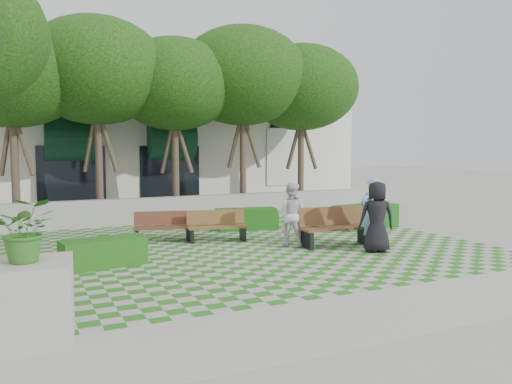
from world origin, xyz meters
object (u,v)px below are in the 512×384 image
hedge_west (104,253)px  bench_east (335,227)px  planter_front (28,284)px  hedge_midright (247,219)px  bench_west (162,227)px  person_dark (377,217)px  bench_mid (217,226)px  person_blue (372,213)px  hedge_east (366,216)px  person_white (291,214)px

hedge_west → bench_east: bearing=-2.0°
hedge_west → planter_front: size_ratio=0.91×
hedge_midright → bench_west: bearing=-164.5°
hedge_west → bench_west: bearing=51.2°
hedge_midright → planter_front: bearing=-131.6°
person_dark → bench_mid: bearing=-23.3°
bench_east → bench_mid: (-2.61, 1.98, -0.08)m
hedge_west → person_blue: (6.69, -0.79, 0.60)m
bench_west → bench_mid: bearing=-11.9°
bench_west → hedge_midright: bearing=29.2°
bench_east → hedge_east: size_ratio=0.92×
bench_east → person_dark: person_dark is taller
bench_east → person_blue: bearing=-33.9°
hedge_east → hedge_west: hedge_east is taller
bench_west → planter_front: 7.37m
person_white → hedge_midright: bearing=-47.7°
hedge_east → hedge_west: size_ratio=1.22×
bench_east → person_white: person_white is taller
hedge_west → planter_front: planter_front is taller
bench_west → planter_front: size_ratio=0.84×
planter_front → person_dark: planter_front is taller
bench_east → hedge_west: (-5.94, 0.21, -0.19)m
bench_east → bench_west: 4.79m
bench_west → hedge_midright: 3.09m
planter_front → bench_west: bearing=61.6°
bench_west → person_blue: size_ratio=0.90×
hedge_west → person_white: person_white is taller
hedge_midright → bench_mid: bearing=-137.0°
bench_mid → bench_east: bearing=-27.2°
bench_east → hedge_east: (2.65, 2.11, -0.12)m
bench_mid → hedge_east: size_ratio=0.79×
bench_east → bench_mid: size_ratio=1.17×
hedge_east → bench_mid: bearing=-178.6°
bench_mid → hedge_midright: bench_mid is taller
hedge_west → person_blue: person_blue is taller
bench_mid → person_blue: (3.36, -2.56, 0.50)m
bench_west → person_dark: 5.86m
person_dark → person_blue: bearing=-94.9°
bench_east → hedge_east: bearing=42.3°
hedge_east → person_white: bearing=-156.8°
bench_west → person_white: 3.65m
hedge_west → person_white: bearing=3.7°
hedge_midright → planter_front: size_ratio=0.98×
hedge_midright → bench_east: bearing=-73.7°
bench_mid → person_dark: (3.07, -3.11, 0.48)m
person_blue → person_dark: 0.62m
bench_west → planter_front: bearing=-104.7°
bench_mid → person_blue: bearing=-27.3°
bench_west → bench_east: bearing=-19.8°
bench_east → hedge_east: bench_east is taller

